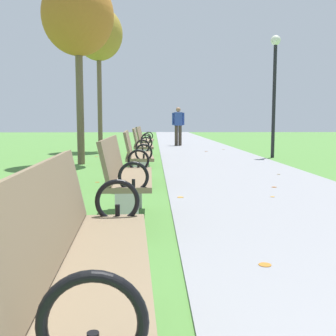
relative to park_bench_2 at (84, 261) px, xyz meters
The scene contains 11 objects.
paved_walkway 15.32m from the park_bench_2, 82.56° to the left, with size 2.96×44.00×0.02m, color gray.
park_bench_2 is the anchor object (origin of this frame).
park_bench_3 2.61m from the park_bench_2, 90.00° to the left, with size 0.48×1.60×0.90m.
park_bench_4 5.35m from the park_bench_2, 90.00° to the left, with size 0.53×1.62×0.90m.
park_bench_5 8.14m from the park_bench_2, 90.00° to the left, with size 0.51×1.61×0.90m.
park_bench_6 10.84m from the park_bench_2, 90.00° to the left, with size 0.52×1.61×0.90m.
tree_3 9.24m from the park_bench_2, 99.93° to the left, with size 1.71×1.71×4.51m.
tree_4 13.53m from the park_bench_2, 96.96° to the left, with size 1.65×1.65×4.94m.
pedestrian_walking 16.01m from the park_bench_2, 85.22° to the left, with size 0.53×0.24×1.62m.
lamp_post 11.08m from the park_bench_2, 69.86° to the left, with size 0.28×0.28×3.48m.
scattered_leaves 6.16m from the park_bench_2, 86.04° to the left, with size 4.65×16.51×0.02m.
Camera 1 is at (-0.21, 1.12, 1.07)m, focal length 44.29 mm.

